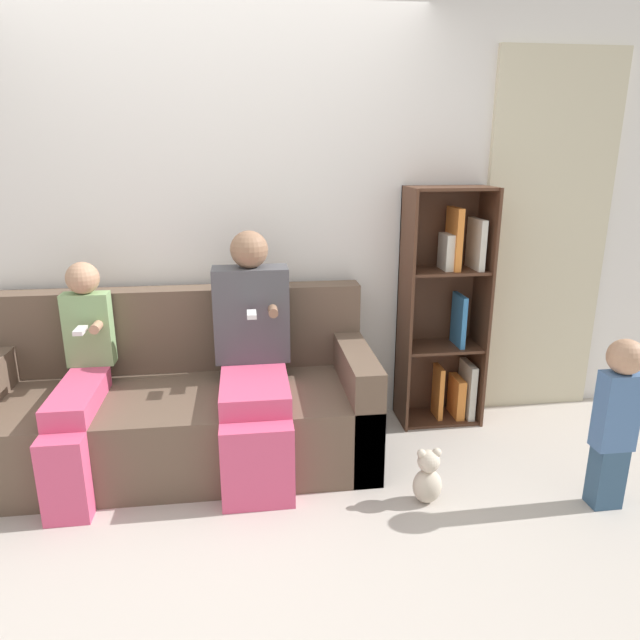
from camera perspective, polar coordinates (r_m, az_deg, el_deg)
The scene contains 9 objects.
ground_plane at distance 3.02m, azimuth -10.01°, elevation -17.98°, with size 14.00×14.00×0.00m, color #BCB2A8.
back_wall at distance 3.52m, azimuth -10.46°, elevation 9.36°, with size 10.00×0.06×2.55m.
curtain_panel at distance 3.97m, azimuth 21.56°, elevation 7.46°, with size 0.82×0.04×2.30m.
couch at distance 3.36m, azimuth -13.82°, elevation -8.54°, with size 2.15×0.87×0.93m.
adult_seated at distance 3.11m, azimuth -6.71°, elevation -3.15°, with size 0.42×0.81×1.28m.
child_seated at distance 3.23m, azimuth -22.98°, elevation -5.48°, with size 0.25×0.83×1.12m.
toddler_standing at distance 3.10m, azimuth 27.49°, elevation -8.53°, with size 0.18×0.17×0.87m.
bookshelf at distance 3.69m, azimuth 12.49°, elevation 0.81°, with size 0.51×0.31×1.50m.
teddy_bear at distance 3.00m, azimuth 10.72°, elevation -15.20°, with size 0.15×0.12×0.30m.
Camera 1 is at (0.18, -2.49, 1.71)m, focal length 32.00 mm.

